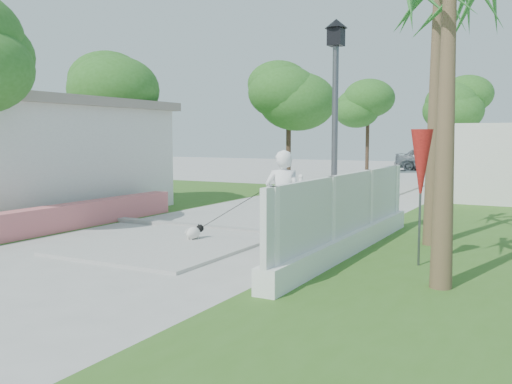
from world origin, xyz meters
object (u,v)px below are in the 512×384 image
Objects in this scene: dog at (194,232)px; parked_car at (432,159)px; street_lamp at (335,124)px; patio_umbrella at (421,166)px; skateboarder at (253,205)px; bollard at (301,192)px.

parked_car is (-0.47, 26.85, 0.57)m from dog.
street_lamp is 2.27m from patio_umbrella.
street_lamp is 1.73× the size of skateboarder.
parked_car reaches higher than dog.
bollard is at bearing -96.47° from skateboarder.
street_lamp reaches higher than patio_umbrella.
patio_umbrella is 3.25m from skateboarder.
street_lamp is at bearing -159.89° from skateboarder.
parked_car is at bearing 100.69° from patio_umbrella.
patio_umbrella is 0.89× the size of skateboarder.
patio_umbrella is 4.84m from dog.
bollard is 2.10× the size of dog.
skateboarder is at bearing -138.80° from street_lamp.
patio_umbrella reaches higher than parked_car.
bollard is (-2.70, 4.50, -1.84)m from street_lamp.
dog is 26.86m from parked_car.
patio_umbrella reaches higher than skateboarder.
dog is (-2.71, -0.95, -2.23)m from street_lamp.
skateboarder is 4.97× the size of dog.
bollard is 0.24× the size of parked_car.
skateboarder is 1.62m from dog.
skateboarder is (1.46, -5.59, 0.29)m from bollard.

